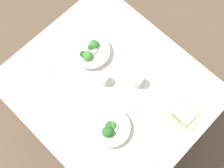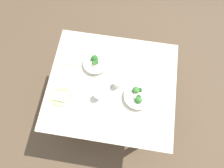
{
  "view_description": "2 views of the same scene",
  "coord_description": "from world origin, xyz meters",
  "px_view_note": "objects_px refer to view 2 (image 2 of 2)",
  "views": [
    {
      "loc": [
        0.45,
        -0.44,
        2.55
      ],
      "look_at": [
        0.01,
        0.01,
        0.81
      ],
      "focal_mm": 48.53,
      "sensor_mm": 36.0,
      "label": 1
    },
    {
      "loc": [
        -0.09,
        0.55,
        2.44
      ],
      "look_at": [
        -0.0,
        0.01,
        0.81
      ],
      "focal_mm": 30.09,
      "sensor_mm": 36.0,
      "label": 2
    }
  ],
  "objects_px": {
    "water_glass_center": "(98,96)",
    "napkin_folded_lower": "(73,59)",
    "broccoli_bowl_far": "(138,96)",
    "napkin_folded_upper": "(99,86)",
    "table_knife_left": "(151,79)",
    "fork_by_near_bowl": "(120,74)",
    "water_glass_side": "(118,84)",
    "bread_side_plate": "(61,96)",
    "broccoli_bowl_near": "(95,62)",
    "fork_by_far_bowl": "(66,122)",
    "table_knife_right": "(124,56)"
  },
  "relations": [
    {
      "from": "water_glass_center",
      "to": "napkin_folded_upper",
      "type": "distance_m",
      "value": 0.11
    },
    {
      "from": "fork_by_near_bowl",
      "to": "napkin_folded_upper",
      "type": "distance_m",
      "value": 0.24
    },
    {
      "from": "water_glass_center",
      "to": "table_knife_right",
      "type": "height_order",
      "value": "water_glass_center"
    },
    {
      "from": "broccoli_bowl_near",
      "to": "fork_by_near_bowl",
      "type": "bearing_deg",
      "value": 165.74
    },
    {
      "from": "fork_by_near_bowl",
      "to": "table_knife_left",
      "type": "bearing_deg",
      "value": -169.62
    },
    {
      "from": "broccoli_bowl_near",
      "to": "fork_by_near_bowl",
      "type": "distance_m",
      "value": 0.26
    },
    {
      "from": "broccoli_bowl_near",
      "to": "table_knife_right",
      "type": "xyz_separation_m",
      "value": [
        -0.27,
        -0.12,
        -0.03
      ]
    },
    {
      "from": "broccoli_bowl_near",
      "to": "bread_side_plate",
      "type": "height_order",
      "value": "broccoli_bowl_near"
    },
    {
      "from": "broccoli_bowl_far",
      "to": "broccoli_bowl_near",
      "type": "distance_m",
      "value": 0.52
    },
    {
      "from": "broccoli_bowl_far",
      "to": "fork_by_near_bowl",
      "type": "relative_size",
      "value": 2.45
    },
    {
      "from": "broccoli_bowl_far",
      "to": "table_knife_left",
      "type": "bearing_deg",
      "value": -120.18
    },
    {
      "from": "napkin_folded_lower",
      "to": "bread_side_plate",
      "type": "bearing_deg",
      "value": 86.51
    },
    {
      "from": "water_glass_center",
      "to": "napkin_folded_lower",
      "type": "relative_size",
      "value": 0.55
    },
    {
      "from": "table_knife_left",
      "to": "water_glass_side",
      "type": "bearing_deg",
      "value": -93.72
    },
    {
      "from": "broccoli_bowl_near",
      "to": "napkin_folded_upper",
      "type": "bearing_deg",
      "value": 108.9
    },
    {
      "from": "water_glass_center",
      "to": "table_knife_left",
      "type": "bearing_deg",
      "value": -151.75
    },
    {
      "from": "broccoli_bowl_near",
      "to": "fork_by_near_bowl",
      "type": "height_order",
      "value": "broccoli_bowl_near"
    },
    {
      "from": "table_knife_left",
      "to": "fork_by_near_bowl",
      "type": "bearing_deg",
      "value": -115.06
    },
    {
      "from": "table_knife_left",
      "to": "napkin_folded_lower",
      "type": "height_order",
      "value": "napkin_folded_lower"
    },
    {
      "from": "bread_side_plate",
      "to": "table_knife_left",
      "type": "distance_m",
      "value": 0.86
    },
    {
      "from": "broccoli_bowl_far",
      "to": "table_knife_left",
      "type": "height_order",
      "value": "broccoli_bowl_far"
    },
    {
      "from": "water_glass_side",
      "to": "broccoli_bowl_near",
      "type": "bearing_deg",
      "value": -36.99
    },
    {
      "from": "water_glass_center",
      "to": "napkin_folded_lower",
      "type": "bearing_deg",
      "value": -46.71
    },
    {
      "from": "fork_by_far_bowl",
      "to": "broccoli_bowl_far",
      "type": "bearing_deg",
      "value": 91.31
    },
    {
      "from": "table_knife_right",
      "to": "napkin_folded_upper",
      "type": "distance_m",
      "value": 0.4
    },
    {
      "from": "fork_by_far_bowl",
      "to": "fork_by_near_bowl",
      "type": "distance_m",
      "value": 0.67
    },
    {
      "from": "broccoli_bowl_far",
      "to": "water_glass_side",
      "type": "xyz_separation_m",
      "value": [
        0.2,
        -0.09,
        0.01
      ]
    },
    {
      "from": "water_glass_side",
      "to": "napkin_folded_upper",
      "type": "distance_m",
      "value": 0.18
    },
    {
      "from": "water_glass_side",
      "to": "table_knife_right",
      "type": "height_order",
      "value": "water_glass_side"
    },
    {
      "from": "fork_by_near_bowl",
      "to": "bread_side_plate",
      "type": "bearing_deg",
      "value": 43.16
    },
    {
      "from": "bread_side_plate",
      "to": "fork_by_near_bowl",
      "type": "height_order",
      "value": "bread_side_plate"
    },
    {
      "from": "broccoli_bowl_far",
      "to": "fork_by_near_bowl",
      "type": "xyz_separation_m",
      "value": [
        0.19,
        -0.21,
        -0.03
      ]
    },
    {
      "from": "broccoli_bowl_near",
      "to": "table_knife_right",
      "type": "relative_size",
      "value": 1.31
    },
    {
      "from": "bread_side_plate",
      "to": "napkin_folded_lower",
      "type": "height_order",
      "value": "bread_side_plate"
    },
    {
      "from": "fork_by_near_bowl",
      "to": "water_glass_side",
      "type": "bearing_deg",
      "value": 97.97
    },
    {
      "from": "water_glass_side",
      "to": "bread_side_plate",
      "type": "bearing_deg",
      "value": 20.41
    },
    {
      "from": "broccoli_bowl_far",
      "to": "fork_by_near_bowl",
      "type": "distance_m",
      "value": 0.28
    },
    {
      "from": "broccoli_bowl_far",
      "to": "napkin_folded_upper",
      "type": "distance_m",
      "value": 0.37
    },
    {
      "from": "water_glass_center",
      "to": "table_knife_left",
      "type": "distance_m",
      "value": 0.53
    },
    {
      "from": "fork_by_far_bowl",
      "to": "broccoli_bowl_near",
      "type": "bearing_deg",
      "value": 138.18
    },
    {
      "from": "napkin_folded_upper",
      "to": "fork_by_far_bowl",
      "type": "bearing_deg",
      "value": 58.49
    },
    {
      "from": "water_glass_center",
      "to": "fork_by_far_bowl",
      "type": "bearing_deg",
      "value": 48.6
    },
    {
      "from": "broccoli_bowl_far",
      "to": "table_knife_right",
      "type": "xyz_separation_m",
      "value": [
        0.17,
        -0.39,
        -0.03
      ]
    },
    {
      "from": "bread_side_plate",
      "to": "napkin_folded_lower",
      "type": "relative_size",
      "value": 1.2
    },
    {
      "from": "table_knife_right",
      "to": "napkin_folded_upper",
      "type": "height_order",
      "value": "napkin_folded_upper"
    },
    {
      "from": "water_glass_center",
      "to": "napkin_folded_lower",
      "type": "distance_m",
      "value": 0.47
    },
    {
      "from": "napkin_folded_upper",
      "to": "water_glass_center",
      "type": "bearing_deg",
      "value": 96.26
    },
    {
      "from": "broccoli_bowl_far",
      "to": "broccoli_bowl_near",
      "type": "relative_size",
      "value": 1.07
    },
    {
      "from": "water_glass_center",
      "to": "fork_by_near_bowl",
      "type": "height_order",
      "value": "water_glass_center"
    },
    {
      "from": "bread_side_plate",
      "to": "napkin_folded_upper",
      "type": "distance_m",
      "value": 0.36
    }
  ]
}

